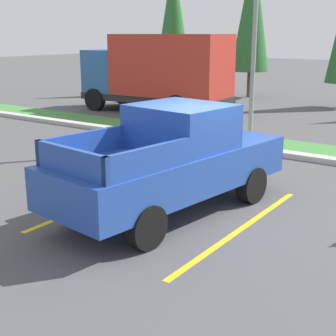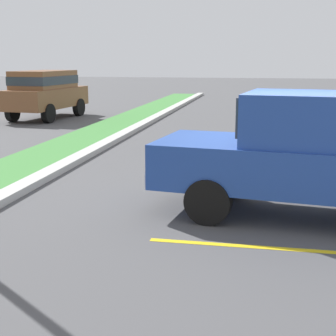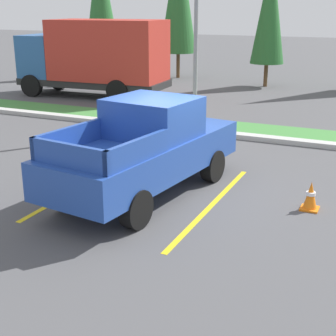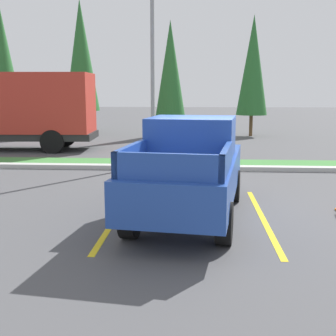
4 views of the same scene
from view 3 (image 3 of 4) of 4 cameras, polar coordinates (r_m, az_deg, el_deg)
The scene contains 10 objects.
ground_plane at distance 11.39m, azimuth 1.00°, elevation -2.35°, with size 120.00×120.00×0.00m, color #4C4C4F.
parking_line_near at distance 11.82m, azimuth -9.26°, elevation -1.80°, with size 0.12×4.80×0.01m, color yellow.
parking_line_far at distance 10.51m, azimuth 5.04°, elevation -4.21°, with size 0.12×4.80×0.01m, color yellow.
curb_strip at distance 15.88m, azimuth 8.24°, elevation 3.67°, with size 56.00×0.40×0.15m, color #B2B2AD.
grass_median at distance 16.92m, azimuth 9.30°, elevation 4.35°, with size 56.00×1.80×0.06m, color #42843D.
pickup_truck_main at distance 10.79m, azimuth -2.46°, elevation 2.27°, with size 2.58×5.43×2.10m.
cargo_truck_distant at distance 23.13m, azimuth -8.34°, elevation 12.62°, with size 6.91×2.77×3.40m.
street_light at distance 16.71m, azimuth 3.07°, elevation 18.23°, with size 0.24×1.49×6.95m.
cypress_tree_center at distance 26.29m, azimuth 11.56°, elevation 17.44°, with size 1.70×1.70×6.52m.
traffic_cone at distance 10.54m, azimuth 16.00°, elevation -3.11°, with size 0.36×0.36×0.60m.
Camera 3 is at (4.24, -9.79, 3.98)m, focal length 53.29 mm.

